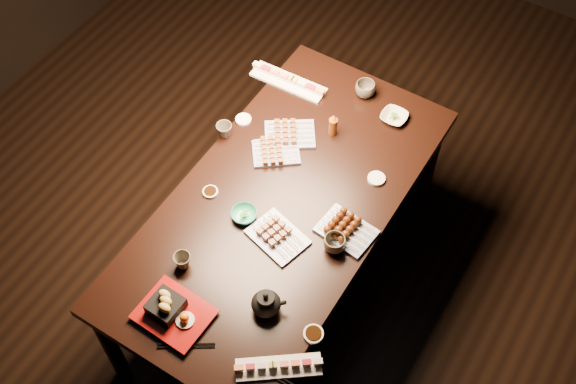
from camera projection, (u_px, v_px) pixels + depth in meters
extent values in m
plane|color=black|center=(274.00, 220.00, 4.05)|extent=(5.00, 5.00, 0.00)
cube|color=black|center=(283.00, 245.00, 3.52)|extent=(1.22, 1.94, 0.75)
imported|color=teal|center=(244.00, 215.00, 3.15)|extent=(0.11, 0.11, 0.04)
imported|color=beige|center=(394.00, 117.00, 3.48)|extent=(0.13, 0.13, 0.03)
imported|color=#524B3F|center=(183.00, 261.00, 3.00)|extent=(0.08, 0.08, 0.07)
imported|color=#524B3F|center=(335.00, 244.00, 3.05)|extent=(0.13, 0.13, 0.08)
imported|color=#524B3F|center=(224.00, 130.00, 3.40)|extent=(0.08, 0.08, 0.07)
imported|color=#524B3F|center=(365.00, 89.00, 3.55)|extent=(0.10, 0.10, 0.08)
cylinder|color=brown|center=(333.00, 124.00, 3.39)|extent=(0.05, 0.05, 0.13)
cylinder|color=white|center=(210.00, 192.00, 3.24)|extent=(0.08, 0.08, 0.01)
cylinder|color=white|center=(376.00, 179.00, 3.28)|extent=(0.09, 0.09, 0.01)
cylinder|color=white|center=(313.00, 334.00, 2.84)|extent=(0.09, 0.09, 0.01)
cylinder|color=white|center=(243.00, 120.00, 3.48)|extent=(0.08, 0.08, 0.01)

